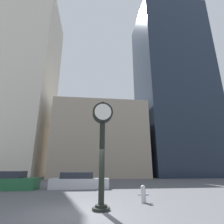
# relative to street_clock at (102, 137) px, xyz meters

# --- Properties ---
(ground_plane) EXTENTS (200.00, 200.00, 0.00)m
(ground_plane) POSITION_rel_street_clock_xyz_m (-0.88, -0.43, -3.06)
(ground_plane) COLOR #515156
(building_tall_tower) EXTENTS (10.17, 12.00, 33.59)m
(building_tall_tower) POSITION_rel_street_clock_xyz_m (-13.46, 23.57, 13.74)
(building_tall_tower) COLOR beige
(building_tall_tower) RESTS_ON ground_plane
(building_storefront_row) EXTENTS (15.03, 12.00, 11.99)m
(building_storefront_row) POSITION_rel_street_clock_xyz_m (0.98, 23.57, 2.94)
(building_storefront_row) COLOR gray
(building_storefront_row) RESTS_ON ground_plane
(building_glass_modern) EXTENTS (13.06, 12.00, 35.33)m
(building_glass_modern) POSITION_rel_street_clock_xyz_m (15.91, 23.57, 14.61)
(building_glass_modern) COLOR #1E2838
(building_glass_modern) RESTS_ON ground_plane
(street_clock) EXTENTS (0.97, 0.76, 4.85)m
(street_clock) POSITION_rel_street_clock_xyz_m (0.00, 0.00, 0.00)
(street_clock) COLOR black
(street_clock) RESTS_ON ground_plane
(car_green) EXTENTS (4.13, 1.96, 1.37)m
(car_green) POSITION_rel_street_clock_xyz_m (-6.72, 7.45, -2.47)
(car_green) COLOR #236038
(car_green) RESTS_ON ground_plane
(car_silver) EXTENTS (4.82, 1.89, 1.28)m
(car_silver) POSITION_rel_street_clock_xyz_m (-1.37, 7.68, -2.52)
(car_silver) COLOR #BCBCC1
(car_silver) RESTS_ON ground_plane
(fire_hydrant_near) EXTENTS (0.59, 0.26, 0.82)m
(fire_hydrant_near) POSITION_rel_street_clock_xyz_m (2.25, 1.38, -2.64)
(fire_hydrant_near) COLOR #B7B7BC
(fire_hydrant_near) RESTS_ON ground_plane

